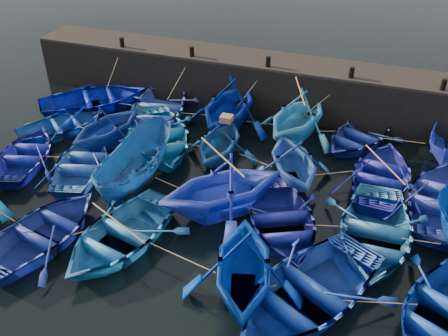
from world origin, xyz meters
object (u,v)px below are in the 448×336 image
(boat_8, at_px, (158,137))
(wooden_crate, at_px, (226,119))
(boat_0, at_px, (94,99))
(boat_13, at_px, (26,154))

(boat_8, xyz_separation_m, wooden_crate, (3.30, -0.07, 1.56))
(boat_0, relative_size, wooden_crate, 11.16)
(boat_0, relative_size, boat_8, 0.95)
(boat_0, distance_m, boat_13, 5.56)
(boat_8, bearing_deg, boat_0, 116.76)
(boat_8, bearing_deg, boat_13, 175.95)
(boat_13, xyz_separation_m, wooden_crate, (8.18, 3.01, 1.70))
(boat_13, height_order, wooden_crate, wooden_crate)
(boat_8, relative_size, wooden_crate, 11.79)
(boat_8, height_order, wooden_crate, wooden_crate)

